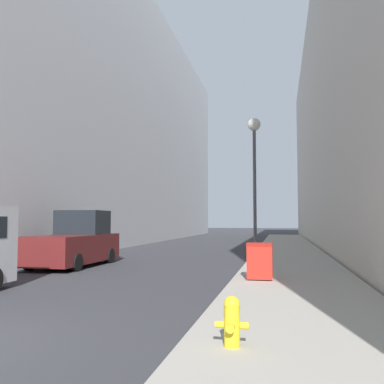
{
  "coord_description": "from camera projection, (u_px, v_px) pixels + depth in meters",
  "views": [
    {
      "loc": [
        5.5,
        -4.88,
        1.84
      ],
      "look_at": [
        1.02,
        16.66,
        3.3
      ],
      "focal_mm": 40.0,
      "sensor_mm": 36.0,
      "label": 1
    }
  ],
  "objects": [
    {
      "name": "building_left_glass",
      "position": [
        71.0,
        114.0,
        34.05
      ],
      "size": [
        12.0,
        60.0,
        20.63
      ],
      "color": "#BCBCC1",
      "rests_on": "ground"
    },
    {
      "name": "trash_bin",
      "position": [
        260.0,
        261.0,
        12.3
      ],
      "size": [
        0.74,
        0.61,
        1.05
      ],
      "color": "red",
      "rests_on": "sidewalk_right"
    },
    {
      "name": "fire_hydrant",
      "position": [
        232.0,
        320.0,
        5.76
      ],
      "size": [
        0.46,
        0.34,
        0.68
      ],
      "color": "yellow",
      "rests_on": "sidewalk_right"
    },
    {
      "name": "lamppost",
      "position": [
        254.0,
        159.0,
        17.1
      ],
      "size": [
        0.52,
        0.52,
        5.81
      ],
      "color": "#4C4C51",
      "rests_on": "sidewalk_right"
    },
    {
      "name": "pickup_truck",
      "position": [
        75.0,
        243.0,
        17.36
      ],
      "size": [
        2.12,
        4.97,
        2.26
      ],
      "color": "#561919",
      "rests_on": "ground"
    },
    {
      "name": "sidewalk_right",
      "position": [
        289.0,
        255.0,
        22.15
      ],
      "size": [
        3.66,
        60.0,
        0.14
      ],
      "color": "#9E998E",
      "rests_on": "ground"
    }
  ]
}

